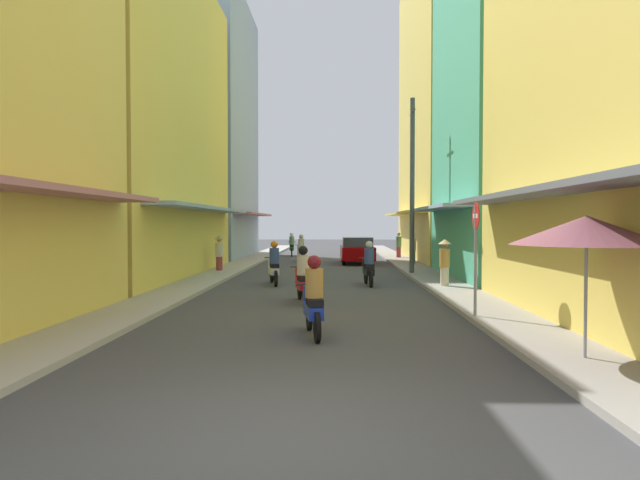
# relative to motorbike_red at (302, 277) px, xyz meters

# --- Properties ---
(ground_plane) EXTENTS (104.77, 104.77, 0.00)m
(ground_plane) POSITION_rel_motorbike_red_xyz_m (0.33, 10.19, -0.70)
(ground_plane) COLOR #424244
(sidewalk_left) EXTENTS (1.57, 55.62, 0.12)m
(sidewalk_left) POSITION_rel_motorbike_red_xyz_m (-4.02, 10.19, -0.64)
(sidewalk_left) COLOR #ADA89E
(sidewalk_left) RESTS_ON ground
(sidewalk_right) EXTENTS (1.57, 55.62, 0.12)m
(sidewalk_right) POSITION_rel_motorbike_red_xyz_m (4.67, 10.19, -0.64)
(sidewalk_right) COLOR #9E9991
(sidewalk_right) RESTS_ON ground
(building_left_mid) EXTENTS (7.05, 13.95, 12.94)m
(building_left_mid) POSITION_rel_motorbike_red_xyz_m (-7.80, 7.11, 5.76)
(building_left_mid) COLOR #EFD159
(building_left_mid) RESTS_ON ground
(building_left_far) EXTENTS (7.05, 10.73, 16.42)m
(building_left_far) POSITION_rel_motorbike_red_xyz_m (-7.80, 20.27, 7.50)
(building_left_far) COLOR #8CA5CC
(building_left_far) RESTS_ON ground
(building_right_mid) EXTENTS (7.05, 8.59, 15.96)m
(building_right_mid) POSITION_rel_motorbike_red_xyz_m (8.45, 6.79, 7.27)
(building_right_mid) COLOR #4CB28C
(building_right_mid) RESTS_ON ground
(building_right_far) EXTENTS (7.05, 13.45, 17.94)m
(building_right_far) POSITION_rel_motorbike_red_xyz_m (8.45, 18.22, 8.26)
(building_right_far) COLOR #EFD159
(building_right_far) RESTS_ON ground
(motorbike_red) EXTENTS (0.60, 1.79, 1.58)m
(motorbike_red) POSITION_rel_motorbike_red_xyz_m (0.00, 0.00, 0.00)
(motorbike_red) COLOR black
(motorbike_red) RESTS_ON ground
(motorbike_white) EXTENTS (0.65, 1.78, 1.58)m
(motorbike_white) POSITION_rel_motorbike_red_xyz_m (-1.29, 4.43, 0.00)
(motorbike_white) COLOR black
(motorbike_white) RESTS_ON ground
(motorbike_black) EXTENTS (0.55, 1.81, 1.58)m
(motorbike_black) POSITION_rel_motorbike_red_xyz_m (2.08, 4.28, 0.00)
(motorbike_black) COLOR black
(motorbike_black) RESTS_ON ground
(motorbike_blue) EXTENTS (0.58, 1.80, 1.58)m
(motorbike_blue) POSITION_rel_motorbike_red_xyz_m (0.49, -4.62, 0.00)
(motorbike_blue) COLOR black
(motorbike_blue) RESTS_ON ground
(motorbike_green) EXTENTS (0.55, 1.81, 1.58)m
(motorbike_green) POSITION_rel_motorbike_red_xyz_m (-2.06, 22.22, 0.00)
(motorbike_green) COLOR black
(motorbike_green) RESTS_ON ground
(motorbike_silver) EXTENTS (0.61, 1.79, 1.58)m
(motorbike_silver) POSITION_rel_motorbike_red_xyz_m (-1.09, 16.68, 0.00)
(motorbike_silver) COLOR black
(motorbike_silver) RESTS_ON ground
(parked_car) EXTENTS (1.83, 4.13, 1.45)m
(parked_car) POSITION_rel_motorbike_red_xyz_m (2.09, 15.28, 0.04)
(parked_car) COLOR #8C0000
(parked_car) RESTS_ON ground
(pedestrian_far) EXTENTS (0.34, 0.34, 1.70)m
(pedestrian_far) POSITION_rel_motorbike_red_xyz_m (4.88, 13.33, 0.15)
(pedestrian_far) COLOR #598C59
(pedestrian_far) RESTS_ON ground
(pedestrian_crossing) EXTENTS (0.44, 0.44, 1.67)m
(pedestrian_crossing) POSITION_rel_motorbike_red_xyz_m (4.54, 3.24, 0.24)
(pedestrian_crossing) COLOR beige
(pedestrian_crossing) RESTS_ON ground
(pedestrian_foreground) EXTENTS (0.44, 0.44, 1.66)m
(pedestrian_foreground) POSITION_rel_motorbike_red_xyz_m (-4.23, 9.09, 0.23)
(pedestrian_foreground) COLOR #99333F
(pedestrian_foreground) RESTS_ON ground
(pedestrian_midway) EXTENTS (0.34, 0.34, 1.66)m
(pedestrian_midway) POSITION_rel_motorbike_red_xyz_m (4.79, 18.93, 0.13)
(pedestrian_midway) COLOR #99333F
(pedestrian_midway) RESTS_ON ground
(vendor_umbrella) EXTENTS (2.28, 2.28, 2.30)m
(vendor_umbrella) POSITION_rel_motorbike_red_xyz_m (4.75, -6.70, 1.37)
(vendor_umbrella) COLOR #99999E
(vendor_umbrella) RESTS_ON ground
(utility_pole) EXTENTS (0.20, 1.20, 7.45)m
(utility_pole) POSITION_rel_motorbike_red_xyz_m (4.14, 8.23, 3.10)
(utility_pole) COLOR #4C4C4F
(utility_pole) RESTS_ON ground
(street_sign_no_entry) EXTENTS (0.07, 0.60, 2.65)m
(street_sign_no_entry) POSITION_rel_motorbike_red_xyz_m (4.04, -2.84, 1.01)
(street_sign_no_entry) COLOR gray
(street_sign_no_entry) RESTS_ON ground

